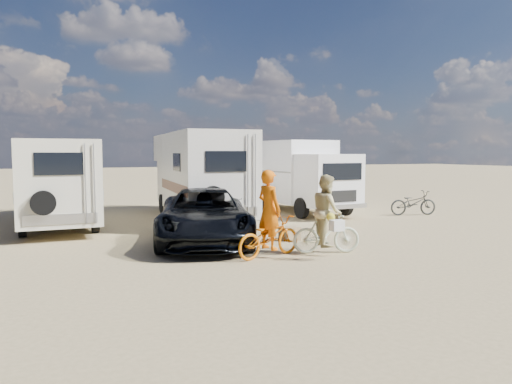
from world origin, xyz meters
name	(u,v)px	position (x,y,z in m)	size (l,w,h in m)	color
ground	(302,254)	(0.00, 0.00, 0.00)	(140.00, 140.00, 0.00)	tan
rv_main	(199,176)	(-0.47, 6.87, 1.54)	(2.25, 7.14, 3.08)	silver
rv_left	(57,184)	(-5.23, 7.22, 1.38)	(2.20, 6.97, 2.77)	beige
box_truck	(301,177)	(3.84, 7.14, 1.44)	(2.19, 5.55, 2.88)	white
dark_suv	(204,216)	(-1.69, 2.32, 0.72)	(2.38, 5.16, 1.44)	black
bike_man	(269,237)	(-0.87, -0.01, 0.47)	(0.63, 1.81, 0.95)	#D26706
bike_woman	(326,233)	(0.56, -0.19, 0.49)	(0.46, 1.62, 0.97)	beige
rider_man	(269,217)	(-0.87, -0.01, 0.92)	(0.67, 0.44, 1.83)	#D35A08
rider_woman	(327,218)	(0.56, -0.19, 0.85)	(0.83, 0.65, 1.70)	tan
bike_parked	(413,203)	(7.35, 4.57, 0.47)	(0.63, 1.80, 0.95)	#252725
cooler	(176,237)	(-2.48, 2.27, 0.20)	(0.51, 0.37, 0.41)	#255784
crate	(290,233)	(0.56, 1.74, 0.18)	(0.45, 0.45, 0.36)	olive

